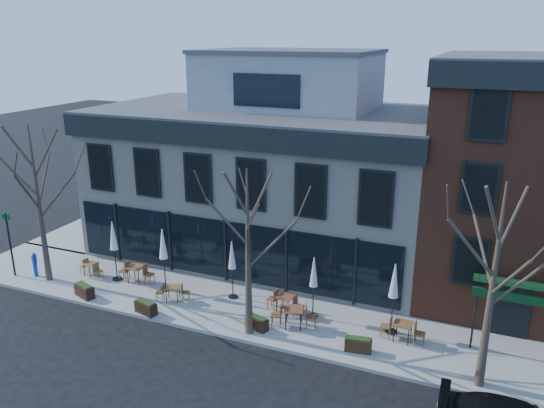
% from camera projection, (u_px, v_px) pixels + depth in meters
% --- Properties ---
extents(ground, '(120.00, 120.00, 0.00)m').
position_uv_depth(ground, '(228.00, 284.00, 26.69)').
color(ground, black).
rests_on(ground, ground).
extents(sidewalk_front, '(33.50, 4.70, 0.15)m').
position_uv_depth(sidewalk_front, '(271.00, 315.00, 23.60)').
color(sidewalk_front, gray).
rests_on(sidewalk_front, ground).
extents(sidewalk_side, '(4.50, 12.00, 0.15)m').
position_uv_depth(sidewalk_side, '(120.00, 218.00, 36.03)').
color(sidewalk_side, gray).
rests_on(sidewalk_side, ground).
extents(corner_building, '(18.39, 10.39, 11.10)m').
position_uv_depth(corner_building, '(268.00, 171.00, 29.67)').
color(corner_building, beige).
rests_on(corner_building, ground).
extents(red_brick_building, '(8.20, 11.78, 11.18)m').
position_uv_depth(red_brick_building, '(523.00, 178.00, 24.63)').
color(red_brick_building, brown).
rests_on(red_brick_building, ground).
extents(tree_corner, '(3.93, 3.98, 7.92)m').
position_uv_depth(tree_corner, '(39.00, 203.00, 25.65)').
color(tree_corner, '#382B21').
rests_on(tree_corner, sidewalk_front).
extents(tree_mid, '(3.50, 3.55, 7.04)m').
position_uv_depth(tree_mid, '(248.00, 252.00, 21.00)').
color(tree_mid, '#382B21').
rests_on(tree_mid, sidewalk_front).
extents(tree_right, '(3.72, 3.77, 7.48)m').
position_uv_depth(tree_right, '(493.00, 286.00, 17.67)').
color(tree_right, '#382B21').
rests_on(tree_right, sidewalk_front).
extents(sign_pole, '(0.50, 0.10, 3.40)m').
position_uv_depth(sign_pole, '(10.00, 240.00, 26.78)').
color(sign_pole, black).
rests_on(sign_pole, sidewalk_front).
extents(call_box, '(0.27, 0.26, 1.31)m').
position_uv_depth(call_box, '(35.00, 264.00, 27.06)').
color(call_box, '#0D34A9').
rests_on(call_box, sidewalk_front).
extents(cafe_set_0, '(1.64, 0.77, 0.84)m').
position_uv_depth(cafe_set_0, '(91.00, 268.00, 27.16)').
color(cafe_set_0, brown).
rests_on(cafe_set_0, sidewalk_front).
extents(cafe_set_1, '(1.93, 0.82, 1.01)m').
position_uv_depth(cafe_set_1, '(136.00, 272.00, 26.50)').
color(cafe_set_1, brown).
rests_on(cafe_set_1, sidewalk_front).
extents(cafe_set_2, '(1.64, 0.95, 0.84)m').
position_uv_depth(cafe_set_2, '(173.00, 292.00, 24.66)').
color(cafe_set_2, brown).
rests_on(cafe_set_2, sidewalk_front).
extents(cafe_set_3, '(1.87, 0.84, 0.96)m').
position_uv_depth(cafe_set_3, '(285.00, 302.00, 23.58)').
color(cafe_set_3, brown).
rests_on(cafe_set_3, sidewalk_front).
extents(cafe_set_4, '(2.02, 1.02, 1.04)m').
position_uv_depth(cafe_set_4, '(294.00, 315.00, 22.42)').
color(cafe_set_4, brown).
rests_on(cafe_set_4, sidewalk_front).
extents(cafe_set_5, '(1.84, 0.77, 0.96)m').
position_uv_depth(cafe_set_5, '(403.00, 329.00, 21.41)').
color(cafe_set_5, brown).
rests_on(cafe_set_5, sidewalk_front).
extents(umbrella_0, '(0.50, 0.50, 3.13)m').
position_uv_depth(umbrella_0, '(113.00, 239.00, 26.22)').
color(umbrella_0, black).
rests_on(umbrella_0, sidewalk_front).
extents(umbrella_1, '(0.50, 0.50, 3.14)m').
position_uv_depth(umbrella_1, '(163.00, 247.00, 25.16)').
color(umbrella_1, black).
rests_on(umbrella_1, sidewalk_front).
extents(umbrella_2, '(0.46, 0.46, 2.84)m').
position_uv_depth(umbrella_2, '(232.00, 258.00, 24.46)').
color(umbrella_2, black).
rests_on(umbrella_2, sidewalk_front).
extents(umbrella_3, '(0.45, 0.45, 2.83)m').
position_uv_depth(umbrella_3, '(314.00, 275.00, 22.76)').
color(umbrella_3, black).
rests_on(umbrella_3, sidewalk_front).
extents(umbrella_4, '(0.49, 0.49, 3.09)m').
position_uv_depth(umbrella_4, '(394.00, 285.00, 21.50)').
color(umbrella_4, black).
rests_on(umbrella_4, sidewalk_front).
extents(planter_0, '(1.20, 0.79, 0.62)m').
position_uv_depth(planter_0, '(84.00, 291.00, 25.05)').
color(planter_0, black).
rests_on(planter_0, sidewalk_front).
extents(planter_1, '(1.14, 0.67, 0.60)m').
position_uv_depth(planter_1, '(146.00, 307.00, 23.55)').
color(planter_1, black).
rests_on(planter_1, sidewalk_front).
extents(planter_2, '(1.09, 0.68, 0.57)m').
position_uv_depth(planter_2, '(257.00, 323.00, 22.33)').
color(planter_2, '#321910').
rests_on(planter_2, sidewalk_front).
extents(planter_3, '(1.09, 0.56, 0.58)m').
position_uv_depth(planter_3, '(358.00, 344.00, 20.74)').
color(planter_3, '#302010').
rests_on(planter_3, sidewalk_front).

